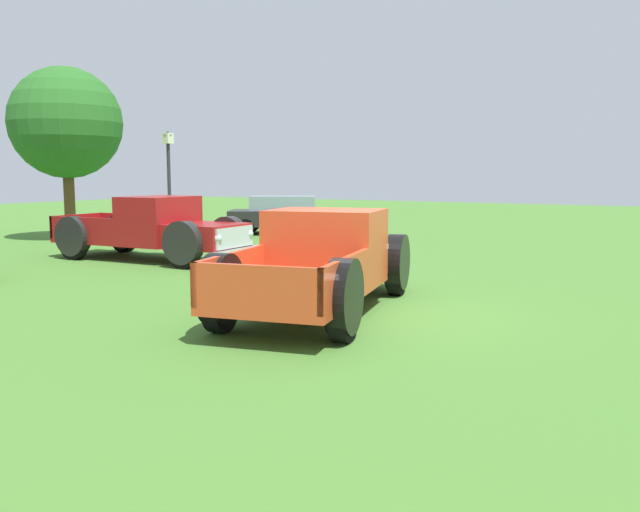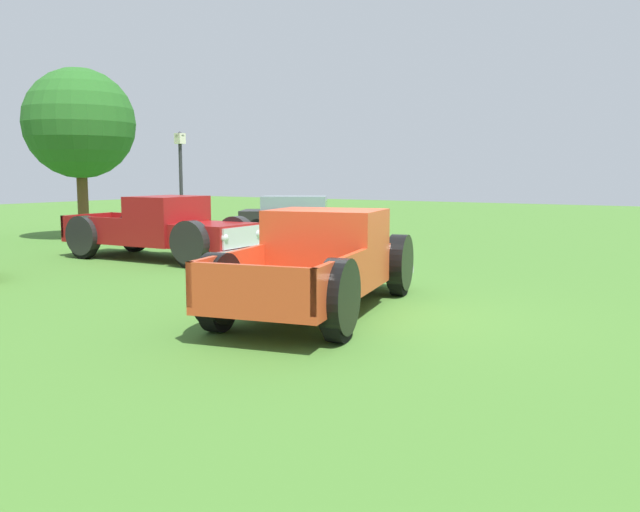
# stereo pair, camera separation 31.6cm
# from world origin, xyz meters

# --- Properties ---
(ground_plane) EXTENTS (80.00, 80.00, 0.00)m
(ground_plane) POSITION_xyz_m (0.00, 0.00, 0.00)
(ground_plane) COLOR #477A2D
(pickup_truck_foreground) EXTENTS (5.60, 3.05, 1.62)m
(pickup_truck_foreground) POSITION_xyz_m (-0.00, 0.73, 0.77)
(pickup_truck_foreground) COLOR #D14723
(pickup_truck_foreground) RESTS_ON ground_plane
(pickup_truck_behind_right) EXTENTS (2.34, 5.44, 1.63)m
(pickup_truck_behind_right) POSITION_xyz_m (2.94, 7.28, 0.78)
(pickup_truck_behind_right) COLOR maroon
(pickup_truck_behind_right) RESTS_ON ground_plane
(sedan_distant_b) EXTENTS (3.48, 4.46, 1.39)m
(sedan_distant_b) POSITION_xyz_m (10.80, 8.69, 0.73)
(sedan_distant_b) COLOR black
(sedan_distant_b) RESTS_ON ground_plane
(lamp_post_near) EXTENTS (0.36, 0.36, 3.65)m
(lamp_post_near) POSITION_xyz_m (7.65, 11.42, 1.92)
(lamp_post_near) COLOR #2D2D33
(lamp_post_near) RESTS_ON ground_plane
(oak_tree_east) EXTENTS (3.68, 3.68, 5.72)m
(oak_tree_east) POSITION_xyz_m (5.52, 13.95, 3.86)
(oak_tree_east) COLOR brown
(oak_tree_east) RESTS_ON ground_plane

